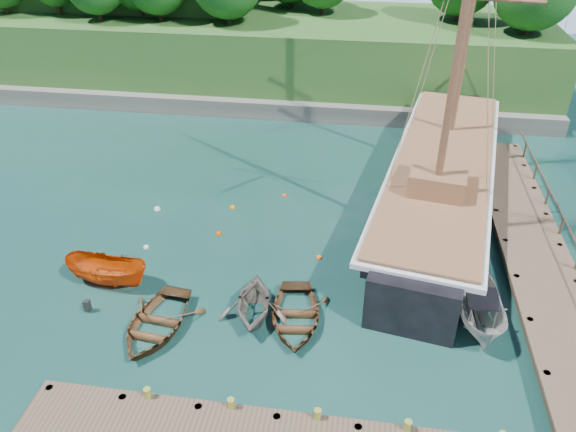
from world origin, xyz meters
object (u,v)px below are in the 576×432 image
(rowboat_2, at_px, (295,322))
(schooner, at_px, (440,185))
(rowboat_1, at_px, (254,316))
(motorboat_orange, at_px, (110,283))
(cabin_boat_white, at_px, (477,324))
(rowboat_0, at_px, (157,329))

(rowboat_2, distance_m, schooner, 13.00)
(rowboat_1, xyz_separation_m, motorboat_orange, (-7.11, 1.19, 0.00))
(motorboat_orange, bearing_deg, rowboat_1, -93.22)
(motorboat_orange, bearing_deg, cabin_boat_white, -84.63)
(motorboat_orange, relative_size, schooner, 0.14)
(rowboat_1, height_order, motorboat_orange, rowboat_1)
(motorboat_orange, bearing_deg, rowboat_0, -122.65)
(rowboat_2, bearing_deg, cabin_boat_white, 0.67)
(rowboat_1, relative_size, cabin_boat_white, 0.75)
(rowboat_0, height_order, rowboat_1, rowboat_1)
(rowboat_0, relative_size, rowboat_1, 1.28)
(motorboat_orange, xyz_separation_m, schooner, (15.63, 9.77, 1.21))
(rowboat_1, distance_m, rowboat_2, 1.80)
(rowboat_0, relative_size, schooner, 0.16)
(rowboat_0, bearing_deg, schooner, 51.41)
(rowboat_2, xyz_separation_m, schooner, (6.72, 11.06, 1.21))
(rowboat_2, bearing_deg, schooner, 51.74)
(cabin_boat_white, relative_size, schooner, 0.16)
(rowboat_0, height_order, schooner, schooner)
(motorboat_orange, height_order, cabin_boat_white, cabin_boat_white)
(motorboat_orange, height_order, schooner, schooner)
(motorboat_orange, bearing_deg, schooner, -51.70)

